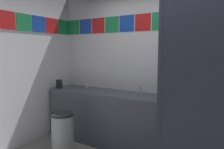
{
  "coord_description": "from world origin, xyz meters",
  "views": [
    {
      "loc": [
        1.02,
        -1.82,
        1.57
      ],
      "look_at": [
        -0.66,
        0.87,
        1.23
      ],
      "focal_mm": 34.59,
      "sensor_mm": 36.0,
      "label": 1
    }
  ],
  "objects": [
    {
      "name": "wall_back",
      "position": [
        -0.0,
        1.51,
        1.33
      ],
      "size": [
        4.15,
        0.09,
        2.65
      ],
      "color": "silver",
      "rests_on": "ground_plane"
    },
    {
      "name": "faucet_left",
      "position": [
        -1.47,
        1.27,
        0.94
      ],
      "size": [
        0.04,
        0.1,
        0.14
      ],
      "color": "silver",
      "rests_on": "vanity_counter"
    },
    {
      "name": "faucet_right",
      "position": [
        -0.37,
        1.27,
        0.94
      ],
      "size": [
        0.04,
        0.1,
        0.14
      ],
      "color": "silver",
      "rests_on": "vanity_counter"
    },
    {
      "name": "trash_bin",
      "position": [
        -1.32,
        0.49,
        0.32
      ],
      "size": [
        0.34,
        0.34,
        0.63
      ],
      "color": "#999EA3",
      "rests_on": "ground_plane"
    },
    {
      "name": "vanity_counter",
      "position": [
        -0.92,
        1.18,
        0.45
      ],
      "size": [
        2.21,
        0.58,
        0.89
      ],
      "color": "#4C515B",
      "rests_on": "ground_plane"
    },
    {
      "name": "soap_dispenser",
      "position": [
        -1.91,
        1.01,
        0.97
      ],
      "size": [
        0.09,
        0.09,
        0.16
      ],
      "color": "black",
      "rests_on": "vanity_counter"
    },
    {
      "name": "stall_divider",
      "position": [
        0.57,
        0.42,
        1.03
      ],
      "size": [
        0.92,
        1.57,
        2.07
      ],
      "color": "#33384C",
      "rests_on": "ground_plane"
    }
  ]
}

